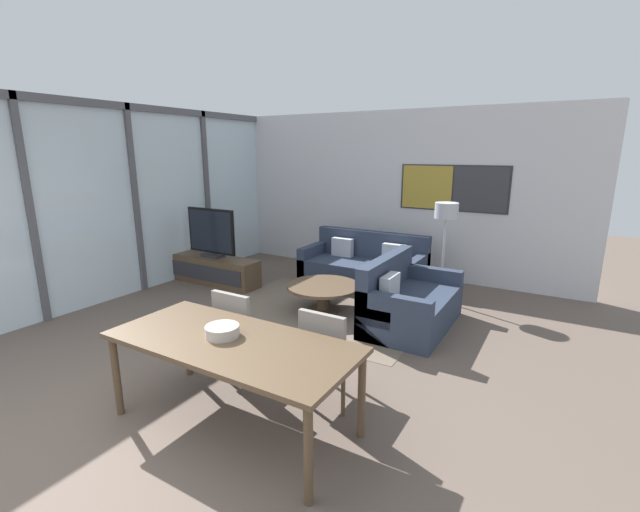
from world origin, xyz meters
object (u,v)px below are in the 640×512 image
Objects in this scene: sofa_main at (364,269)px; dining_chair_left at (241,327)px; dining_table at (232,348)px; dining_chair_centre at (329,351)px; television at (211,234)px; sofa_side at (406,304)px; fruit_bowl at (222,330)px; floor_lamp at (446,220)px; coffee_table at (324,291)px; tv_console at (213,270)px.

dining_chair_left is (0.17, -3.19, 0.20)m from sofa_main.
sofa_main is 3.20m from dining_chair_left.
sofa_main is 2.24× the size of dining_chair_left.
dining_table is 2.29× the size of dining_chair_centre.
television is 0.64× the size of sofa_side.
fruit_bowl reaches higher than dining_table.
dining_chair_left is at bearing -109.70° from floor_lamp.
fruit_bowl is 3.82m from floor_lamp.
coffee_table is 3.73× the size of fruit_bowl.
tv_console is at bearing -163.40° from floor_lamp.
floor_lamp reaches higher than dining_chair_left.
floor_lamp is at bearing 80.63° from dining_table.
tv_console is 2.48m from sofa_main.
television reaches higher than tv_console.
dining_chair_centre reaches higher than sofa_side.
dining_chair_left is (-0.96, -1.97, 0.20)m from sofa_side.
coffee_table is at bearing 95.09° from dining_chair_left.
dining_table is 1.37× the size of floor_lamp.
dining_chair_centre is 3.16m from floor_lamp.
floor_lamp is at bearing 87.56° from dining_chair_centre.
dining_table is at bearing -75.51° from coffee_table.
fruit_bowl is (-0.58, -2.61, 0.50)m from sofa_side.
dining_chair_centre is at bearing -92.44° from floor_lamp.
television is 3.38m from sofa_side.
sofa_main is at bearing 90.00° from coffee_table.
sofa_side is 1.45m from floor_lamp.
dining_chair_left is at bearing -40.83° from television.
dining_chair_centre reaches higher than fruit_bowl.
sofa_side is 0.76× the size of dining_table.
dining_chair_centre is (3.34, -2.04, 0.26)m from tv_console.
dining_table is (2.86, -2.71, -0.17)m from television.
dining_chair_left is 0.60× the size of floor_lamp.
tv_console is at bearing 135.66° from fruit_bowl.
fruit_bowl is 0.19× the size of floor_lamp.
dining_chair_centre is at bearing 47.55° from fruit_bowl.
dining_chair_centre is (3.34, -2.05, -0.35)m from television.
television reaches higher than dining_chair_centre.
television reaches higher than dining_table.
television is 2.54m from sofa_main.
sofa_main is at bearing 99.63° from dining_table.
sofa_main is 3.39m from dining_chair_centre.
sofa_main is 0.98× the size of dining_table.
television is at bearing -163.41° from floor_lamp.
floor_lamp is at bearing -7.26° from sofa_side.
dining_table is (0.65, -3.85, 0.38)m from sofa_main.
television is at bearing 175.35° from coffee_table.
sofa_main is (2.20, 1.14, -0.55)m from television.
floor_lamp is (1.27, 1.21, 0.92)m from coffee_table.
fruit_bowl is at bearing -44.35° from television.
fruit_bowl is (0.38, -0.64, 0.30)m from dining_chair_left.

